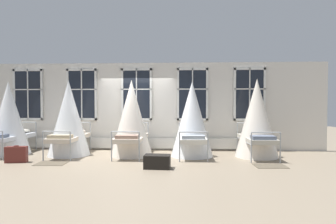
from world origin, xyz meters
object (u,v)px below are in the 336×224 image
at_px(cot_second, 69,119).
at_px(cot_third, 132,119).
at_px(cot_first, 9,119).
at_px(cot_fifth, 257,119).
at_px(suitcase_dark, 16,154).
at_px(travel_trunk, 157,162).
at_px(cot_fourth, 192,120).

bearing_deg(cot_second, cot_third, -90.63).
xyz_separation_m(cot_first, cot_second, (1.95, -0.01, 0.02)).
bearing_deg(cot_fifth, suitcase_dark, 99.38).
xyz_separation_m(cot_first, travel_trunk, (4.89, -1.71, -0.96)).
xyz_separation_m(cot_second, cot_third, (1.98, 0.02, -0.00)).
distance_m(cot_fourth, suitcase_dark, 5.09).
relative_size(cot_third, cot_fifth, 0.99).
distance_m(cot_second, cot_third, 1.98).
bearing_deg(cot_second, cot_first, 88.33).
bearing_deg(cot_second, cot_fifth, -90.92).
distance_m(cot_fifth, travel_trunk, 3.51).
height_order(cot_first, travel_trunk, cot_first).
distance_m(cot_fifth, suitcase_dark, 6.99).
height_order(cot_third, cot_fourth, cot_third).
distance_m(cot_fourth, travel_trunk, 2.19).
relative_size(cot_fourth, travel_trunk, 3.60).
bearing_deg(travel_trunk, cot_fourth, 62.15).
xyz_separation_m(cot_second, suitcase_dark, (-1.00, -1.19, -0.92)).
bearing_deg(cot_third, cot_first, 90.72).
bearing_deg(travel_trunk, cot_first, 160.70).
relative_size(cot_first, cot_third, 0.99).
bearing_deg(cot_second, cot_fourth, -90.55).
height_order(cot_first, suitcase_dark, cot_first).
height_order(cot_first, cot_second, cot_second).
xyz_separation_m(cot_second, travel_trunk, (2.93, -1.70, -0.97)).
relative_size(cot_third, travel_trunk, 3.67).
relative_size(cot_fifth, travel_trunk, 3.72).
bearing_deg(cot_third, suitcase_dark, 112.69).
height_order(suitcase_dark, travel_trunk, suitcase_dark).
xyz_separation_m(cot_second, cot_fifth, (5.82, 0.04, 0.01)).
xyz_separation_m(cot_first, cot_fourth, (5.81, 0.03, -0.01)).
bearing_deg(cot_fifth, cot_second, 89.55).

